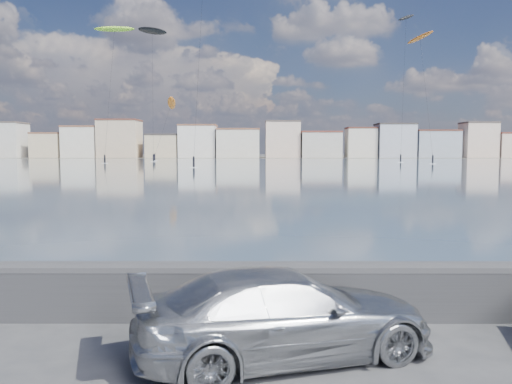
{
  "coord_description": "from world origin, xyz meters",
  "views": [
    {
      "loc": [
        1.01,
        -6.0,
        3.05
      ],
      "look_at": [
        1.0,
        4.0,
        2.2
      ],
      "focal_mm": 35.0,
      "sensor_mm": 36.0,
      "label": 1
    }
  ],
  "objects": [
    {
      "name": "kitesurfer_1",
      "position": [
        -23.71,
        139.75,
        16.22
      ],
      "size": [
        5.72,
        12.26,
        18.59
      ],
      "color": "orange",
      "rests_on": "ground"
    },
    {
      "name": "bay_water",
      "position": [
        0.0,
        91.5,
        0.01
      ],
      "size": [
        500.0,
        177.0,
        0.0
      ],
      "primitive_type": "cube",
      "color": "#323C51",
      "rests_on": "ground"
    },
    {
      "name": "kitesurfer_5",
      "position": [
        -27.3,
        132.11,
        34.93
      ],
      "size": [
        10.66,
        17.14,
        37.36
      ],
      "color": "black",
      "rests_on": "ground"
    },
    {
      "name": "kitesurfer_13",
      "position": [
        38.91,
        123.5,
        35.84
      ],
      "size": [
        7.39,
        13.2,
        38.38
      ],
      "color": "black",
      "rests_on": "ground"
    },
    {
      "name": "seawall",
      "position": [
        0.0,
        2.7,
        0.58
      ],
      "size": [
        400.0,
        0.36,
        1.08
      ],
      "color": "#28282B",
      "rests_on": "ground"
    },
    {
      "name": "far_shore_strip",
      "position": [
        0.0,
        200.0,
        0.01
      ],
      "size": [
        500.0,
        60.0,
        0.0
      ],
      "primitive_type": "cube",
      "color": "#4C473D",
      "rests_on": "ground"
    },
    {
      "name": "kitesurfer_3",
      "position": [
        38.07,
        109.33,
        27.82
      ],
      "size": [
        5.55,
        12.85,
        29.62
      ],
      "color": "orange",
      "rests_on": "ground"
    },
    {
      "name": "far_buildings",
      "position": [
        1.31,
        186.0,
        6.03
      ],
      "size": [
        240.79,
        13.26,
        14.6
      ],
      "color": "white",
      "rests_on": "ground"
    },
    {
      "name": "kitesurfer_14",
      "position": [
        -32.14,
        112.8,
        30.71
      ],
      "size": [
        9.7,
        9.94,
        32.06
      ],
      "color": "#8CD826",
      "rests_on": "ground"
    },
    {
      "name": "car_silver",
      "position": [
        1.42,
        1.14,
        0.65
      ],
      "size": [
        4.79,
        3.03,
        1.29
      ],
      "primitive_type": "imported",
      "rotation": [
        0.0,
        0.0,
        1.87
      ],
      "color": "#A5A8AB",
      "rests_on": "ground"
    }
  ]
}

